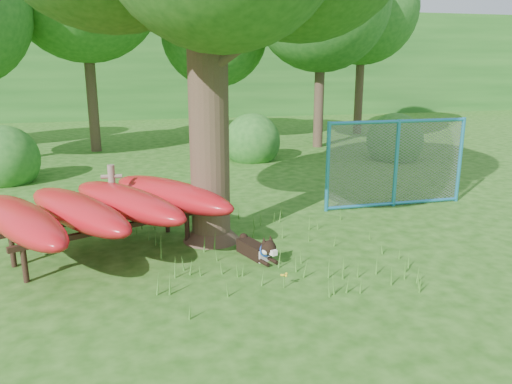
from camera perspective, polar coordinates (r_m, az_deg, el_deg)
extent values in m
plane|color=#1B4C0F|center=(7.32, 0.74, -10.01)|extent=(80.00, 80.00, 0.00)
cylinder|color=#3C2C20|center=(8.41, -5.49, 11.59)|extent=(0.87, 0.87, 5.24)
cone|color=#3C2C20|center=(8.84, -5.13, -3.84)|extent=(1.31, 1.31, 0.52)
cylinder|color=#3C2C20|center=(8.28, -1.20, 16.68)|extent=(1.49, 0.24, 1.12)
cylinder|color=#3C2C20|center=(8.76, -8.87, 19.15)|extent=(0.89, 1.07, 1.07)
cylinder|color=#6E6052|center=(9.14, -15.99, -1.10)|extent=(0.13, 0.13, 1.33)
cylinder|color=#6E6052|center=(9.03, -16.19, 1.72)|extent=(0.36, 0.09, 0.07)
cylinder|color=black|center=(7.87, -24.91, -7.63)|extent=(0.11, 0.11, 0.51)
cylinder|color=black|center=(8.76, -7.88, -4.16)|extent=(0.11, 0.11, 0.51)
cylinder|color=black|center=(8.52, -26.06, -6.08)|extent=(0.11, 0.11, 0.51)
cylinder|color=black|center=(9.35, -10.10, -3.03)|extent=(0.11, 0.11, 0.51)
cube|color=black|center=(8.13, -16.04, -4.04)|extent=(2.82, 1.33, 0.08)
cube|color=black|center=(8.77, -17.83, -2.83)|extent=(2.82, 1.33, 0.08)
ellipsoid|color=red|center=(8.04, -25.24, -2.96)|extent=(2.07, 3.03, 0.49)
ellipsoid|color=red|center=(8.24, -19.75, -2.01)|extent=(2.15, 3.00, 0.49)
ellipsoid|color=red|center=(8.51, -14.56, -1.10)|extent=(2.23, 2.97, 0.49)
ellipsoid|color=red|center=(8.85, -9.74, -0.24)|extent=(2.31, 2.93, 0.49)
cube|color=black|center=(8.14, -0.37, -6.57)|extent=(0.44, 0.68, 0.22)
cube|color=white|center=(7.93, 0.74, -7.22)|extent=(0.23, 0.19, 0.20)
sphere|color=black|center=(7.75, 1.45, -6.39)|extent=(0.24, 0.24, 0.24)
cube|color=white|center=(7.68, 1.92, -6.89)|extent=(0.13, 0.15, 0.08)
sphere|color=white|center=(7.71, 1.08, -6.80)|extent=(0.11, 0.11, 0.11)
sphere|color=white|center=(7.79, 1.96, -6.58)|extent=(0.11, 0.11, 0.11)
cone|color=black|center=(7.69, 0.90, -5.52)|extent=(0.10, 0.11, 0.11)
cone|color=black|center=(7.76, 1.68, -5.34)|extent=(0.12, 0.13, 0.11)
cylinder|color=black|center=(7.81, 0.82, -8.02)|extent=(0.15, 0.28, 0.06)
cylinder|color=black|center=(7.90, 1.81, -7.76)|extent=(0.15, 0.28, 0.06)
sphere|color=black|center=(8.41, -1.43, -5.21)|extent=(0.15, 0.15, 0.15)
torus|color=blue|center=(7.82, 1.13, -6.61)|extent=(0.24, 0.14, 0.23)
cylinder|color=teal|center=(10.45, 8.20, 2.82)|extent=(0.08, 0.08, 1.89)
cylinder|color=teal|center=(11.15, 15.72, 3.15)|extent=(0.08, 0.08, 1.89)
cylinder|color=teal|center=(12.01, 22.27, 3.40)|extent=(0.08, 0.08, 1.89)
cylinder|color=teal|center=(11.01, 16.04, 7.77)|extent=(3.15, 0.10, 0.07)
cylinder|color=teal|center=(11.35, 15.41, -1.27)|extent=(3.15, 0.10, 0.07)
plane|color=gray|center=(11.15, 15.72, 3.15)|extent=(3.15, 0.03, 3.15)
cylinder|color=#437E29|center=(7.04, 3.23, -10.19)|extent=(0.02, 0.02, 0.20)
sphere|color=gold|center=(7.00, 3.24, -9.46)|extent=(0.04, 0.04, 0.04)
sphere|color=gold|center=(7.02, 3.51, -9.29)|extent=(0.04, 0.04, 0.04)
sphere|color=gold|center=(7.02, 2.94, -9.46)|extent=(0.04, 0.04, 0.04)
sphere|color=gold|center=(6.98, 3.46, -9.54)|extent=(0.04, 0.04, 0.04)
sphere|color=gold|center=(6.98, 3.13, -9.47)|extent=(0.04, 0.04, 0.04)
cylinder|color=#3C2C20|center=(18.49, -18.39, 12.52)|extent=(0.36, 0.36, 5.25)
cylinder|color=#3C2C20|center=(19.73, -4.65, 11.23)|extent=(0.36, 0.36, 3.85)
sphere|color=#205E1E|center=(19.73, -4.78, 17.62)|extent=(4.00, 4.00, 4.00)
cylinder|color=#3C2C20|center=(18.69, 7.27, 12.38)|extent=(0.36, 0.36, 4.76)
sphere|color=#205E1E|center=(18.79, 7.55, 20.70)|extent=(4.80, 4.80, 4.80)
cylinder|color=#3C2C20|center=(22.63, 11.77, 12.73)|extent=(0.36, 0.36, 4.90)
sphere|color=#205E1E|center=(22.73, 12.15, 19.79)|extent=(4.60, 4.60, 4.60)
sphere|color=#205E1E|center=(14.65, -26.60, 0.99)|extent=(1.80, 1.80, 1.80)
sphere|color=#205E1E|center=(16.88, 15.44, 3.62)|extent=(1.80, 1.80, 1.80)
sphere|color=#205E1E|center=(16.17, -0.44, 3.68)|extent=(1.80, 1.80, 1.80)
cube|color=#205E1E|center=(34.48, -11.42, 14.18)|extent=(80.00, 12.00, 6.00)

